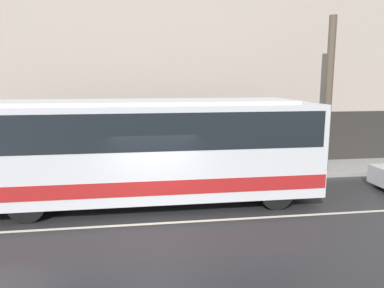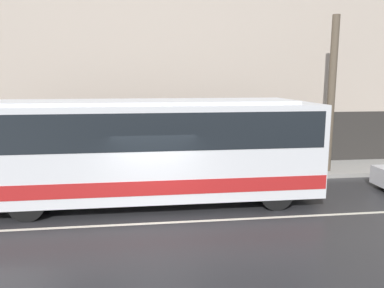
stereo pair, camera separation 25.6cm
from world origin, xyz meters
name	(u,v)px [view 2 (the right image)]	position (x,y,z in m)	size (l,w,h in m)	color
ground_plane	(155,223)	(0.00, 0.00, 0.00)	(60.00, 60.00, 0.00)	#262628
sidewalk	(151,174)	(0.00, 5.33, 0.08)	(60.00, 2.66, 0.16)	gray
building_facade	(149,61)	(0.00, 6.80, 4.91)	(60.00, 0.35, 10.19)	#B7A899
lane_stripe	(155,223)	(0.00, 0.00, 0.00)	(54.00, 0.14, 0.01)	beige
transit_bus	(143,147)	(-0.32, 1.81, 1.94)	(11.60, 2.60, 3.45)	silver
utility_pole_near	(331,95)	(7.63, 4.72, 3.44)	(0.31, 0.31, 6.55)	brown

